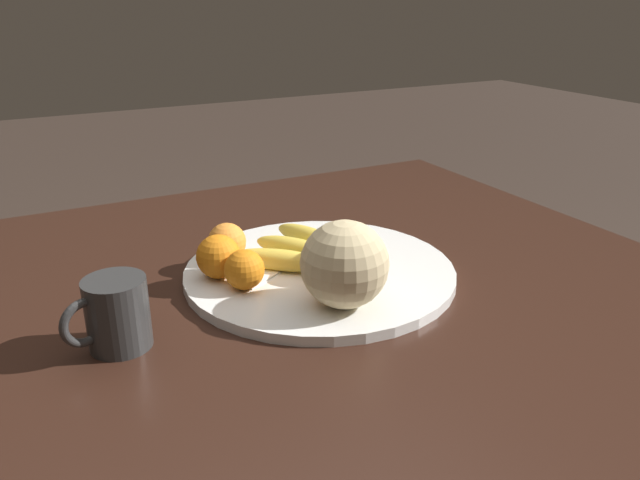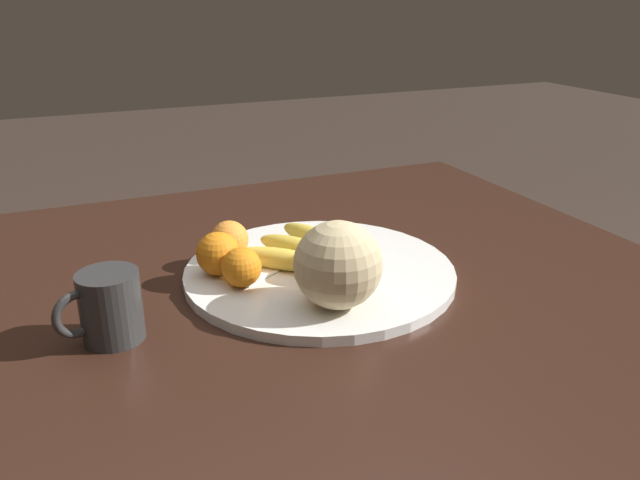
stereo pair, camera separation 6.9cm
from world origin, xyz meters
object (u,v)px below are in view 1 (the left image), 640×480
at_px(produce_tag, 259,278).
at_px(ceramic_mug, 115,314).
at_px(kitchen_table, 324,326).
at_px(melon, 345,264).
at_px(orange_mid_center, 218,257).
at_px(orange_front_right, 244,269).
at_px(orange_front_left, 227,242).
at_px(orange_back_left, 332,256).
at_px(banana_bunch, 296,249).
at_px(fruit_bowl, 320,271).

bearing_deg(produce_tag, ceramic_mug, 168.04).
distance_m(kitchen_table, melon, 0.21).
bearing_deg(melon, produce_tag, 119.64).
bearing_deg(ceramic_mug, orange_mid_center, 32.10).
bearing_deg(orange_front_right, ceramic_mug, -163.90).
distance_m(melon, orange_front_left, 0.26).
relative_size(orange_back_left, ceramic_mug, 0.60).
bearing_deg(produce_tag, kitchen_table, -40.45).
xyz_separation_m(banana_bunch, ceramic_mug, (-0.33, -0.12, 0.01)).
xyz_separation_m(kitchen_table, produce_tag, (-0.11, 0.02, 0.11)).
bearing_deg(banana_bunch, ceramic_mug, 75.76).
distance_m(banana_bunch, orange_front_left, 0.12).
bearing_deg(orange_mid_center, orange_back_left, -27.48).
distance_m(kitchen_table, ceramic_mug, 0.38).
bearing_deg(orange_front_right, produce_tag, 29.91).
height_order(fruit_bowl, orange_back_left, orange_back_left).
distance_m(fruit_bowl, produce_tag, 0.11).
bearing_deg(orange_front_right, orange_mid_center, 111.46).
bearing_deg(kitchen_table, orange_front_left, 136.88).
bearing_deg(fruit_bowl, orange_front_left, 140.96).
height_order(fruit_bowl, ceramic_mug, ceramic_mug).
bearing_deg(melon, ceramic_mug, 168.93).
height_order(fruit_bowl, produce_tag, produce_tag).
xyz_separation_m(kitchen_table, orange_front_right, (-0.14, 0.00, 0.14)).
xyz_separation_m(orange_front_left, produce_tag, (0.02, -0.10, -0.03)).
relative_size(melon, banana_bunch, 0.61).
bearing_deg(orange_mid_center, orange_front_left, 59.50).
xyz_separation_m(melon, banana_bunch, (0.01, 0.19, -0.05)).
height_order(orange_front_left, produce_tag, orange_front_left).
distance_m(fruit_bowl, ceramic_mug, 0.36).
relative_size(orange_front_left, orange_mid_center, 0.92).
bearing_deg(melon, orange_front_right, 132.44).
bearing_deg(orange_mid_center, banana_bunch, 3.65).
relative_size(fruit_bowl, orange_back_left, 6.30).
bearing_deg(orange_back_left, orange_front_right, 168.51).
height_order(kitchen_table, orange_back_left, orange_back_left).
distance_m(kitchen_table, fruit_bowl, 0.10).
xyz_separation_m(orange_mid_center, orange_back_left, (0.16, -0.08, 0.00)).
xyz_separation_m(melon, orange_mid_center, (-0.13, 0.18, -0.03)).
relative_size(kitchen_table, orange_front_right, 19.41).
height_order(orange_front_right, orange_back_left, orange_back_left).
bearing_deg(kitchen_table, fruit_bowl, 87.57).
xyz_separation_m(orange_front_left, orange_front_right, (-0.01, -0.12, -0.00)).
bearing_deg(melon, orange_mid_center, 126.87).
bearing_deg(banana_bunch, orange_front_left, 29.38).
xyz_separation_m(kitchen_table, banana_bunch, (-0.02, 0.07, 0.13)).
xyz_separation_m(banana_bunch, orange_front_right, (-0.12, -0.07, 0.01)).
height_order(banana_bunch, orange_front_left, orange_front_left).
bearing_deg(banana_bunch, orange_front_right, 83.08).
height_order(kitchen_table, produce_tag, produce_tag).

